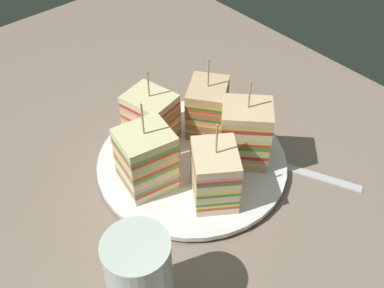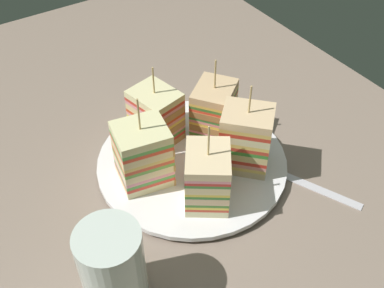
{
  "view_description": "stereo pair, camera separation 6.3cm",
  "coord_description": "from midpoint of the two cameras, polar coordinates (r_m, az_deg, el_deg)",
  "views": [
    {
      "loc": [
        34.28,
        -30.04,
        47.65
      ],
      "look_at": [
        0.0,
        0.0,
        4.28
      ],
      "focal_mm": 43.94,
      "sensor_mm": 36.0,
      "label": 1
    },
    {
      "loc": [
        38.09,
        -25.04,
        47.65
      ],
      "look_at": [
        0.0,
        0.0,
        4.28
      ],
      "focal_mm": 43.94,
      "sensor_mm": 36.0,
      "label": 2
    }
  ],
  "objects": [
    {
      "name": "sandwich_wedge_3",
      "position": [
        0.66,
        -1.68,
        3.39
      ],
      "size": [
        7.51,
        6.58,
        11.91
      ],
      "rotation": [
        0.0,
        0.0,
        12.79
      ],
      "color": "beige",
      "rests_on": "plate"
    },
    {
      "name": "drinking_glass",
      "position": [
        0.5,
        -5.84,
        -15.51
      ],
      "size": [
        6.74,
        6.74,
        11.0
      ],
      "color": "silver",
      "rests_on": "ground_plane"
    },
    {
      "name": "sandwich_wedge_1",
      "position": [
        0.62,
        9.4,
        0.5
      ],
      "size": [
        8.4,
        8.38,
        13.03
      ],
      "rotation": [
        0.0,
        0.0,
        10.2
      ],
      "color": "beige",
      "rests_on": "plate"
    },
    {
      "name": "sandwich_wedge_4",
      "position": [
        0.6,
        -2.98,
        -1.41
      ],
      "size": [
        6.92,
        7.46,
        13.23
      ],
      "rotation": [
        0.0,
        0.0,
        13.95
      ],
      "color": "beige",
      "rests_on": "plate"
    },
    {
      "name": "sandwich_wedge_2",
      "position": [
        0.67,
        5.32,
        4.07
      ],
      "size": [
        8.05,
        8.31,
        12.07
      ],
      "rotation": [
        0.0,
        0.0,
        11.64
      ],
      "color": "#DDBB83",
      "rests_on": "plate"
    },
    {
      "name": "sandwich_wedge_0",
      "position": [
        0.58,
        5.01,
        -4.16
      ],
      "size": [
        8.35,
        8.05,
        12.18
      ],
      "rotation": [
        0.0,
        0.0,
        8.82
      ],
      "color": "beige",
      "rests_on": "plate"
    },
    {
      "name": "ground_plane",
      "position": [
        0.67,
        2.71,
        -3.36
      ],
      "size": [
        108.22,
        73.4,
        1.8
      ],
      "primitive_type": "cube",
      "color": "gray"
    },
    {
      "name": "plate",
      "position": [
        0.65,
        2.75,
        -2.36
      ],
      "size": [
        26.22,
        26.22,
        1.28
      ],
      "color": "white",
      "rests_on": "ground_plane"
    },
    {
      "name": "spoon",
      "position": [
        0.66,
        13.04,
        -3.3
      ],
      "size": [
        15.25,
        8.48,
        1.0
      ],
      "rotation": [
        0.0,
        0.0,
        3.58
      ],
      "color": "silver",
      "rests_on": "ground_plane"
    }
  ]
}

